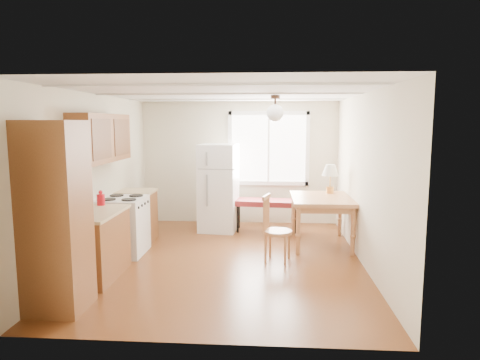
# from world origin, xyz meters

# --- Properties ---
(room_shell) EXTENTS (4.60, 5.60, 2.62)m
(room_shell) POSITION_xyz_m (0.00, 0.00, 1.25)
(room_shell) COLOR #4C240F
(room_shell) RESTS_ON ground
(kitchen_run) EXTENTS (0.65, 3.40, 2.20)m
(kitchen_run) POSITION_xyz_m (-1.72, -0.63, 0.84)
(kitchen_run) COLOR brown
(kitchen_run) RESTS_ON ground
(window_unit) EXTENTS (1.64, 0.05, 1.51)m
(window_unit) POSITION_xyz_m (0.60, 2.47, 1.55)
(window_unit) COLOR white
(window_unit) RESTS_ON room_shell
(pendant_light) EXTENTS (0.26, 0.26, 0.40)m
(pendant_light) POSITION_xyz_m (0.70, 0.40, 2.24)
(pendant_light) COLOR black
(pendant_light) RESTS_ON room_shell
(refrigerator) EXTENTS (0.75, 0.75, 1.67)m
(refrigerator) POSITION_xyz_m (-0.35, 1.79, 0.83)
(refrigerator) COLOR white
(refrigerator) RESTS_ON ground
(bench) EXTENTS (1.35, 0.60, 0.60)m
(bench) POSITION_xyz_m (0.58, 1.82, 0.54)
(bench) COLOR maroon
(bench) RESTS_ON ground
(dining_table) EXTENTS (1.00, 1.33, 0.83)m
(dining_table) POSITION_xyz_m (1.50, 0.93, 0.72)
(dining_table) COLOR #A1673E
(dining_table) RESTS_ON ground
(chair) EXTENTS (0.47, 0.46, 0.99)m
(chair) POSITION_xyz_m (0.66, 0.03, 0.57)
(chair) COLOR #A1673E
(chair) RESTS_ON ground
(table_lamp) EXTENTS (0.30, 0.30, 0.51)m
(table_lamp) POSITION_xyz_m (1.70, 1.33, 1.20)
(table_lamp) COLOR #BF843D
(table_lamp) RESTS_ON dining_table
(coffee_maker) EXTENTS (0.23, 0.27, 0.36)m
(coffee_maker) POSITION_xyz_m (-1.72, -1.15, 1.03)
(coffee_maker) COLOR black
(coffee_maker) RESTS_ON kitchen_run
(kettle) EXTENTS (0.11, 0.11, 0.22)m
(kettle) POSITION_xyz_m (-1.78, -0.40, 0.99)
(kettle) COLOR red
(kettle) RESTS_ON kitchen_run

